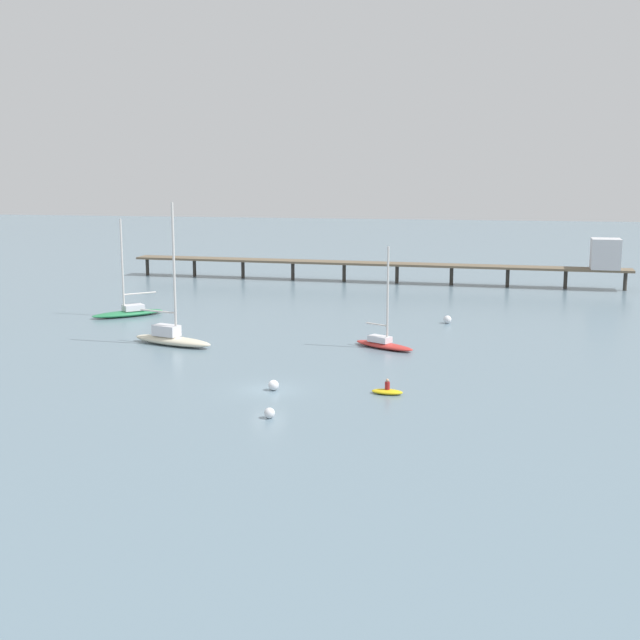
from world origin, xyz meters
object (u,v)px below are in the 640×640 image
Objects in this scene: sailboat_red at (383,342)px; dinghy_yellow at (387,391)px; sailboat_green at (129,311)px; pier at (464,260)px; sailboat_cream at (171,336)px; mooring_buoy_far at (269,413)px; mooring_buoy_inner at (274,385)px; mooring_buoy_near at (447,319)px.

dinghy_yellow is at bearing -82.55° from sailboat_red.
sailboat_green is 1.15× the size of sailboat_red.
sailboat_red is at bearing -98.38° from pier.
sailboat_cream is 5.53× the size of dinghy_yellow.
pier is 7.59× the size of sailboat_red.
dinghy_yellow is 10.08m from mooring_buoy_far.
pier is 59.73m from mooring_buoy_inner.
mooring_buoy_inner is (-1.39, 6.81, 0.03)m from mooring_buoy_far.
mooring_buoy_inner is at bearing -111.42° from mooring_buoy_near.
sailboat_cream is at bearing -119.78° from pier.
pier is at bearing 41.27° from sailboat_green.
dinghy_yellow is (-4.23, -57.80, -3.25)m from pier.
sailboat_red is at bearing 68.49° from mooring_buoy_inner.
sailboat_red is (29.21, -11.27, 0.00)m from sailboat_green.
sailboat_cream is 16.73× the size of mooring_buoy_inner.
mooring_buoy_far is 0.92× the size of mooring_buoy_inner.
sailboat_red is (-6.24, -42.38, -2.87)m from pier.
dinghy_yellow is 8.32m from mooring_buoy_inner.
mooring_buoy_near is (-1.05, -29.07, -3.06)m from pier.
sailboat_green reaches higher than dinghy_yellow.
sailboat_green is at bearing 139.47° from dinghy_yellow.
sailboat_cream is 16.74m from sailboat_green.
mooring_buoy_far is at bearing -99.70° from pier.
sailboat_green reaches higher than pier.
sailboat_green reaches higher than mooring_buoy_far.
pier is 47.25m from sailboat_green.
dinghy_yellow reaches higher than mooring_buoy_near.
mooring_buoy_far is at bearing -133.27° from dinghy_yellow.
pier is at bearing 60.22° from sailboat_cream.
mooring_buoy_inner is at bearing -111.51° from sailboat_red.
sailboat_green is (-9.94, 13.47, -0.23)m from sailboat_cream.
sailboat_green is at bearing -138.73° from pier.
sailboat_red is 3.92× the size of dinghy_yellow.
sailboat_green is at bearing 158.90° from sailboat_red.
mooring_buoy_far is at bearing -102.13° from sailboat_red.
mooring_buoy_inner is (12.98, -13.75, -0.43)m from sailboat_cream.
sailboat_cream is (-25.51, -44.58, -2.65)m from pier.
mooring_buoy_near is (3.18, 28.73, 0.19)m from dinghy_yellow.
sailboat_red reaches higher than mooring_buoy_near.
sailboat_cream is 15.63× the size of mooring_buoy_near.
mooring_buoy_far is 37.45m from mooring_buoy_near.
sailboat_cream reaches higher than dinghy_yellow.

